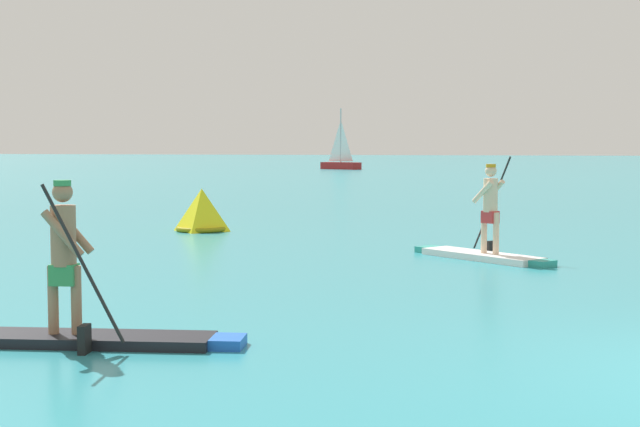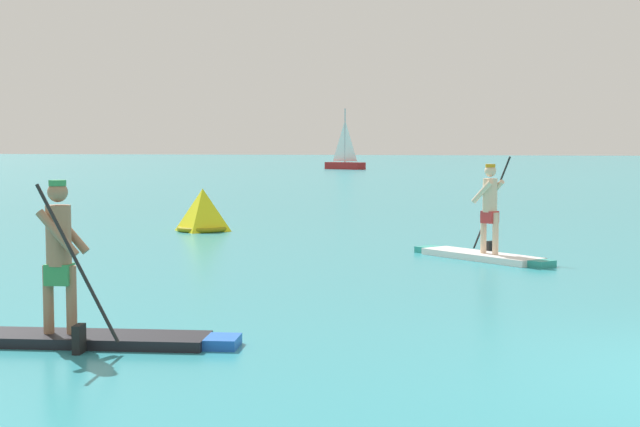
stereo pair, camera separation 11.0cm
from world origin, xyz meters
The scene contains 4 objects.
paddleboarder_near_left centered at (-6.76, -0.53, 0.35)m, with size 3.34×1.16×1.75m.
paddleboarder_mid_center centered at (-3.63, 7.97, 0.35)m, with size 2.78×2.13×1.91m.
race_marker_buoy centered at (-10.94, 11.56, 0.46)m, with size 1.28×1.28×1.04m.
sailboat_left_horizon centered at (-24.74, 72.17, 0.74)m, with size 4.22×2.90×5.63m.
Camera 1 is at (-1.62, -8.66, 2.06)m, focal length 50.71 mm.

